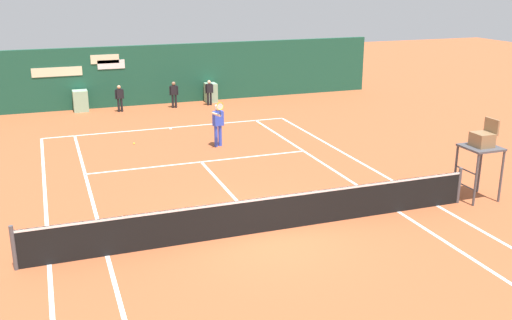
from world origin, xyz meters
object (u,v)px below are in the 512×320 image
at_px(player_on_baseline, 218,122).
at_px(tennis_ball_by_sideline, 134,143).
at_px(ball_kid_centre_post, 120,97).
at_px(ball_kid_right_post, 174,93).
at_px(tennis_ball_mid_court, 261,125).
at_px(ball_kid_left_post, 209,91).
at_px(umpire_chair, 482,146).

xyz_separation_m(player_on_baseline, tennis_ball_by_sideline, (-3.05, 1.41, -0.95)).
bearing_deg(ball_kid_centre_post, ball_kid_right_post, 172.40).
relative_size(ball_kid_right_post, tennis_ball_mid_court, 19.47).
height_order(ball_kid_centre_post, tennis_ball_by_sideline, ball_kid_centre_post).
distance_m(player_on_baseline, tennis_ball_by_sideline, 3.49).
relative_size(player_on_baseline, tennis_ball_by_sideline, 27.32).
bearing_deg(tennis_ball_mid_court, ball_kid_centre_post, 137.56).
relative_size(ball_kid_left_post, tennis_ball_mid_court, 18.92).
distance_m(umpire_chair, tennis_ball_mid_court, 11.09).
distance_m(player_on_baseline, ball_kid_centre_post, 8.02).
xyz_separation_m(ball_kid_right_post, tennis_ball_mid_court, (2.77, -4.98, -0.73)).
xyz_separation_m(tennis_ball_by_sideline, tennis_ball_mid_court, (5.74, 1.14, 0.00)).
bearing_deg(tennis_ball_mid_court, tennis_ball_by_sideline, -168.77).
xyz_separation_m(umpire_chair, tennis_ball_by_sideline, (-8.63, 9.45, -1.59)).
bearing_deg(tennis_ball_by_sideline, tennis_ball_mid_court, 11.23).
distance_m(player_on_baseline, ball_kid_left_post, 7.74).
distance_m(umpire_chair, ball_kid_right_post, 16.59).
distance_m(ball_kid_left_post, tennis_ball_by_sideline, 7.82).
relative_size(ball_kid_right_post, ball_kid_centre_post, 1.01).
height_order(umpire_chair, ball_kid_right_post, umpire_chair).
height_order(umpire_chair, player_on_baseline, umpire_chair).
relative_size(umpire_chair, ball_kid_centre_post, 1.84).
relative_size(umpire_chair, player_on_baseline, 1.30).
relative_size(player_on_baseline, ball_kid_centre_post, 1.42).
bearing_deg(ball_kid_left_post, tennis_ball_by_sideline, 47.87).
height_order(player_on_baseline, tennis_ball_mid_court, player_on_baseline).
distance_m(ball_kid_right_post, tennis_ball_by_sideline, 6.85).
relative_size(player_on_baseline, tennis_ball_mid_court, 27.32).
distance_m(ball_kid_left_post, tennis_ball_mid_court, 5.12).
height_order(player_on_baseline, ball_kid_centre_post, player_on_baseline).
bearing_deg(tennis_ball_by_sideline, ball_kid_centre_post, 87.24).
height_order(ball_kid_right_post, ball_kid_centre_post, ball_kid_right_post).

